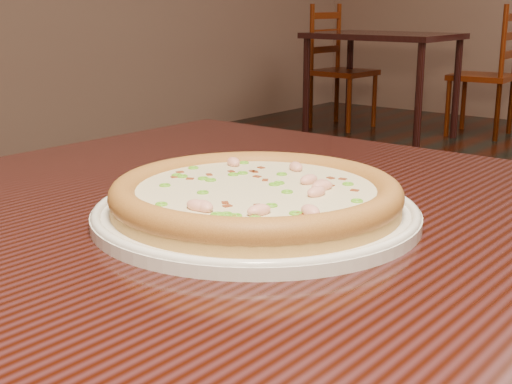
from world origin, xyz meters
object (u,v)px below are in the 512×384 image
Objects in this scene: hero_table at (380,324)px; plate at (256,212)px; chair_a at (338,71)px; chair_b at (490,76)px; bg_table_left at (383,47)px; pizza at (256,195)px.

plate is at bearing -157.38° from hero_table.
chair_a is 1.00× the size of chair_b.
plate reaches higher than bg_table_left.
plate is at bearing 166.02° from pizza.
pizza is at bearing -157.31° from hero_table.
plate is (-0.12, -0.05, 0.11)m from hero_table.
chair_b is at bearing 17.65° from chair_a.
chair_a reaches higher than plate.
chair_a reaches higher than bg_table_left.
hero_table is 0.18m from pizza.
plate is 5.01m from chair_a.
pizza is at bearing -58.66° from chair_a.
chair_a is at bearing 122.80° from hero_table.
chair_a is at bearing 159.03° from bg_table_left.
chair_b reaches higher than plate.
hero_table is at bearing -61.07° from bg_table_left.
pizza is 4.87m from chair_b.
hero_table is 0.17m from plate.
chair_b is (-1.63, 4.56, -0.21)m from hero_table.
plate is 4.87m from chair_b.
chair_a is 1.14m from chair_b.
hero_table is 4.60m from bg_table_left.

